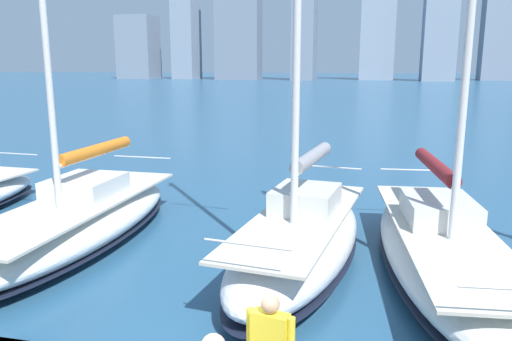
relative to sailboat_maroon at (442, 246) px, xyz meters
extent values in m
cube|color=gray|center=(-35.12, -158.18, 15.55)|extent=(9.66, 7.83, 32.39)
cube|color=#909AA9|center=(0.74, -156.76, 16.67)|extent=(10.47, 11.74, 34.62)
cube|color=gray|center=(44.33, -148.85, 20.32)|extent=(13.99, 8.06, 41.93)
cube|color=#8A94A4|center=(63.85, -153.33, 13.31)|extent=(7.35, 10.25, 27.90)
cube|color=gray|center=(81.83, -153.91, 10.01)|extent=(12.08, 11.03, 21.30)
ellipsoid|color=white|center=(0.00, 0.04, -0.14)|extent=(3.36, 9.10, 1.01)
ellipsoid|color=black|center=(0.00, 0.04, -0.42)|extent=(3.37, 9.15, 0.10)
cube|color=beige|center=(0.00, 0.04, 0.39)|extent=(2.81, 8.00, 0.06)
cube|color=silver|center=(0.05, -0.49, 0.70)|extent=(1.67, 2.10, 0.55)
cylinder|color=silver|center=(0.12, -1.15, 1.47)|extent=(0.50, 3.73, 0.12)
cylinder|color=maroon|center=(0.12, -1.15, 1.59)|extent=(0.67, 3.45, 0.32)
cylinder|color=silver|center=(0.40, -3.94, 0.91)|extent=(1.84, 0.23, 0.04)
ellipsoid|color=white|center=(3.11, 0.50, -0.03)|extent=(3.17, 7.48, 1.22)
ellipsoid|color=black|center=(3.11, 0.50, -0.37)|extent=(3.19, 7.52, 0.10)
cube|color=beige|center=(3.11, 0.50, 0.61)|extent=(2.65, 6.57, 0.06)
cube|color=silver|center=(3.06, 0.07, 0.92)|extent=(1.56, 1.75, 0.55)
cylinder|color=silver|center=(2.99, -0.47, 1.69)|extent=(0.49, 3.04, 0.12)
cylinder|color=gray|center=(2.99, -0.47, 1.81)|extent=(0.66, 2.82, 0.32)
cylinder|color=silver|center=(3.52, 3.82, 1.13)|extent=(1.49, 0.22, 0.04)
cylinder|color=silver|center=(2.71, -2.74, 1.13)|extent=(1.72, 0.25, 0.04)
ellipsoid|color=white|center=(9.03, 0.11, -0.11)|extent=(2.78, 8.65, 1.07)
ellipsoid|color=black|center=(9.03, 0.11, -0.40)|extent=(2.79, 8.69, 0.10)
cube|color=beige|center=(9.03, 0.11, 0.45)|extent=(2.28, 7.61, 0.06)
cube|color=silver|center=(9.02, -0.41, 0.76)|extent=(1.63, 1.91, 0.55)
cylinder|color=silver|center=(9.03, 0.76, 5.25)|extent=(0.16, 0.16, 9.54)
cylinder|color=silver|center=(9.02, -1.05, 1.53)|extent=(0.16, 3.62, 0.12)
cylinder|color=orange|center=(9.02, -1.05, 1.65)|extent=(0.35, 3.33, 0.32)
cylinder|color=silver|center=(8.99, -3.77, 0.97)|extent=(2.02, 0.06, 0.04)
cylinder|color=silver|center=(14.19, -4.20, 0.81)|extent=(1.91, 0.13, 0.04)
cube|color=yellow|center=(2.64, 6.28, 1.01)|extent=(0.45, 0.27, 0.61)
cylinder|color=yellow|center=(2.88, 6.23, 1.03)|extent=(0.09, 0.09, 0.56)
sphere|color=tan|center=(2.64, 6.28, 1.42)|extent=(0.21, 0.21, 0.21)
camera|label=1|loc=(1.68, 11.17, 3.95)|focal=35.00mm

